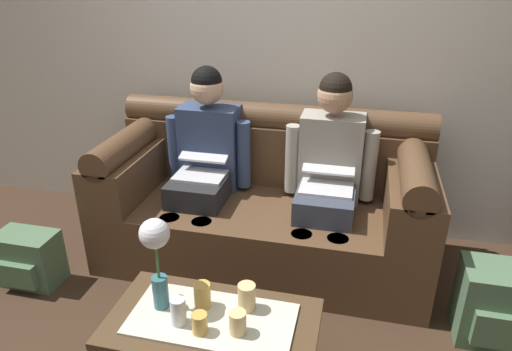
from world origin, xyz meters
The scene contains 13 objects.
back_wall_patterned centered at (0.00, 1.70, 1.45)m, with size 6.00×0.12×2.90m, color silver.
couch centered at (0.00, 1.17, 0.37)m, with size 2.03×0.88×0.96m.
person_left centered at (-0.39, 1.17, 0.66)m, with size 0.56×0.67×1.22m.
person_right centered at (0.39, 1.17, 0.66)m, with size 0.56×0.67×1.22m.
coffee_table centered at (0.00, 0.08, 0.31)m, with size 0.93×0.51×0.37m.
flower_vase centered at (-0.25, 0.10, 0.67)m, with size 0.13×0.13×0.45m.
cup_near_left centered at (0.13, 0.02, 0.42)m, with size 0.07×0.07×0.10m, color #DBB77A.
cup_near_right centered at (-0.13, 0.02, 0.43)m, with size 0.07×0.07×0.13m, color silver.
cup_far_center centered at (0.13, 0.18, 0.43)m, with size 0.08×0.08×0.13m, color #DBB77A.
cup_far_left centered at (-0.06, 0.15, 0.43)m, with size 0.08×0.08×0.12m, color gold.
cup_far_right centered at (-0.02, -0.01, 0.41)m, with size 0.07×0.07×0.09m, color gold.
backpack_right centered at (1.31, 0.67, 0.21)m, with size 0.36×0.32×0.42m.
backpack_left centered at (-1.31, 0.52, 0.16)m, with size 0.36×0.26×0.33m.
Camera 1 is at (0.56, -1.43, 1.79)m, focal length 32.64 mm.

